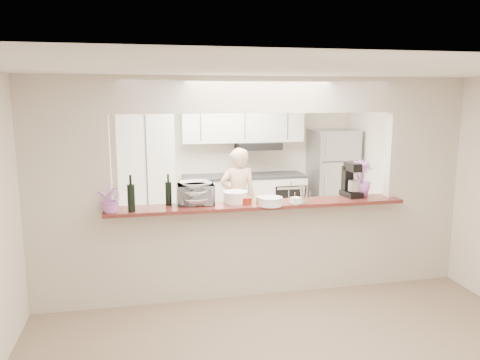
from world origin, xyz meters
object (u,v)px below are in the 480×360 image
object	(u,v)px
toaster_oven	(196,194)
refrigerator	(332,177)
stand_mixer	(351,181)
person	(238,199)

from	to	relation	value
toaster_oven	refrigerator	bearing A→B (deg)	45.38
stand_mixer	person	distance (m)	1.99
toaster_oven	stand_mixer	world-z (taller)	stand_mixer
toaster_oven	stand_mixer	distance (m)	1.88
stand_mixer	person	world-z (taller)	person
toaster_oven	person	size ratio (longest dim) A/B	0.27
refrigerator	person	xyz separation A→B (m)	(-1.93, -0.98, -0.09)
refrigerator	stand_mixer	size ratio (longest dim) A/B	4.13
toaster_oven	stand_mixer	bearing A→B (deg)	2.41
refrigerator	toaster_oven	distance (m)	3.80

